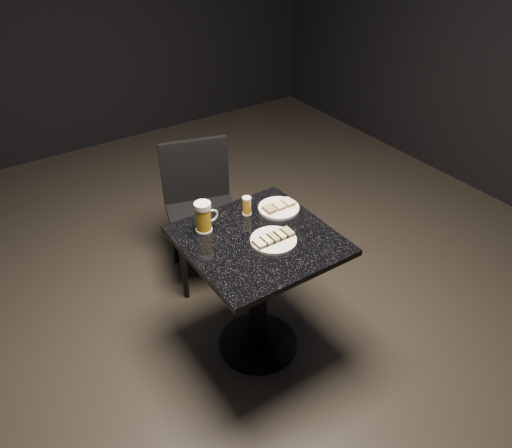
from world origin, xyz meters
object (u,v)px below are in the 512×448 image
object	(u,v)px
beer_mug	(204,217)
chair	(201,204)
plate_large	(273,240)
table	(258,276)
beer_tumbler	(247,206)
plate_small	(279,208)

from	to	relation	value
beer_mug	chair	world-z (taller)	beer_mug
plate_large	beer_mug	bearing A→B (deg)	130.78
beer_mug	table	bearing A→B (deg)	-47.39
chair	table	bearing A→B (deg)	-96.70
beer_tumbler	table	bearing A→B (deg)	-108.37
beer_mug	beer_tumbler	distance (m)	0.25
plate_large	plate_small	bearing A→B (deg)	48.88
plate_small	table	world-z (taller)	plate_small
plate_large	beer_mug	distance (m)	0.36
beer_tumbler	chair	world-z (taller)	chair
plate_large	plate_small	distance (m)	0.28
plate_large	table	bearing A→B (deg)	124.38
plate_large	beer_tumbler	size ratio (longest dim) A/B	2.27
beer_mug	beer_tumbler	xyz separation A→B (m)	(0.25, 0.01, -0.03)
plate_small	table	size ratio (longest dim) A/B	0.29
plate_large	chair	size ratio (longest dim) A/B	0.25
beer_mug	beer_tumbler	world-z (taller)	beer_mug
plate_small	table	bearing A→B (deg)	-147.02
beer_mug	plate_large	bearing A→B (deg)	-49.22
plate_small	beer_mug	world-z (taller)	beer_mug
table	beer_tumbler	bearing A→B (deg)	71.63
table	plate_large	bearing A→B (deg)	-55.62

